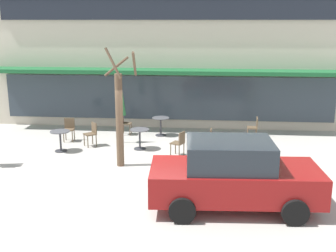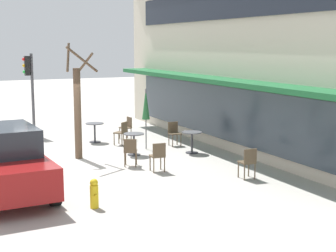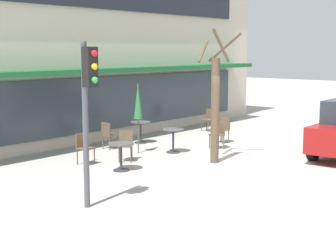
% 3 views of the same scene
% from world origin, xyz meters
% --- Properties ---
extents(ground_plane, '(80.00, 80.00, 0.00)m').
position_xyz_m(ground_plane, '(0.00, 0.00, 0.00)').
color(ground_plane, '#ADA8A0').
extents(building_facade, '(17.87, 9.10, 7.21)m').
position_xyz_m(building_facade, '(0.00, 9.96, 3.60)').
color(building_facade, beige).
rests_on(building_facade, ground).
extents(cafe_table_near_wall, '(0.70, 0.70, 0.76)m').
position_xyz_m(cafe_table_near_wall, '(-0.13, 4.65, 0.52)').
color(cafe_table_near_wall, '#333338').
rests_on(cafe_table_near_wall, ground).
extents(cafe_table_streetside, '(0.70, 0.70, 0.76)m').
position_xyz_m(cafe_table_streetside, '(-3.51, 2.18, 0.52)').
color(cafe_table_streetside, '#333338').
rests_on(cafe_table_streetside, ground).
extents(cafe_table_by_tree, '(0.70, 0.70, 0.76)m').
position_xyz_m(cafe_table_by_tree, '(-0.70, 2.70, 0.52)').
color(cafe_table_by_tree, '#333338').
rests_on(cafe_table_by_tree, ground).
extents(patio_umbrella_green_folded, '(0.28, 0.28, 2.20)m').
position_xyz_m(patio_umbrella_green_folded, '(-1.48, 3.48, 1.63)').
color(patio_umbrella_green_folded, '#4C4C51').
rests_on(patio_umbrella_green_folded, ground).
extents(cafe_chair_0, '(0.42, 0.42, 0.89)m').
position_xyz_m(cafe_chair_0, '(3.63, 4.45, 0.53)').
color(cafe_chair_0, brown).
rests_on(cafe_chair_0, ground).
extents(cafe_chair_1, '(0.53, 0.53, 0.89)m').
position_xyz_m(cafe_chair_1, '(0.80, 1.99, 0.53)').
color(cafe_chair_1, brown).
rests_on(cafe_chair_1, ground).
extents(cafe_chair_2, '(0.43, 0.43, 0.89)m').
position_xyz_m(cafe_chair_2, '(-3.64, 3.57, 0.53)').
color(cafe_chair_2, brown).
rests_on(cafe_chair_2, ground).
extents(cafe_chair_3, '(0.41, 0.41, 0.89)m').
position_xyz_m(cafe_chair_3, '(-1.64, 4.69, 0.53)').
color(cafe_chair_3, brown).
rests_on(cafe_chair_3, ground).
extents(cafe_chair_4, '(0.56, 0.56, 0.89)m').
position_xyz_m(cafe_chair_4, '(-2.56, 2.95, 0.53)').
color(cafe_chair_4, brown).
rests_on(cafe_chair_4, ground).
extents(cafe_chair_5, '(0.43, 0.43, 0.89)m').
position_xyz_m(cafe_chair_5, '(1.79, 2.49, 0.53)').
color(cafe_chair_5, brown).
rests_on(cafe_chair_5, ground).
extents(parked_sedan, '(4.29, 2.19, 1.76)m').
position_xyz_m(parked_sedan, '(2.40, -2.04, 0.88)').
color(parked_sedan, maroon).
rests_on(parked_sedan, ground).
extents(street_tree, '(1.12, 1.07, 3.83)m').
position_xyz_m(street_tree, '(-1.03, 0.85, 1.70)').
color(street_tree, brown).
rests_on(street_tree, ground).
extents(traffic_light_pole, '(0.26, 0.43, 3.40)m').
position_xyz_m(traffic_light_pole, '(-6.26, 0.28, 2.30)').
color(traffic_light_pole, '#47474C').
rests_on(traffic_light_pole, ground).
extents(fire_hydrant, '(0.36, 0.20, 0.71)m').
position_xyz_m(fire_hydrant, '(4.28, -0.27, 0.35)').
color(fire_hydrant, gold).
rests_on(fire_hydrant, ground).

